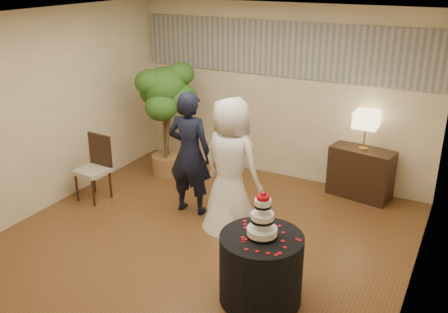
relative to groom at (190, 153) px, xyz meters
The scene contains 15 objects.
floor 1.24m from the groom, 49.02° to the right, with size 5.00×5.00×0.00m, color brown.
ceiling 2.11m from the groom, 49.02° to the right, with size 5.00×5.00×0.00m, color white.
wall_back 1.99m from the groom, 72.63° to the left, with size 5.00×0.06×2.80m, color beige.
wall_front 3.26m from the groom, 79.69° to the right, with size 5.00×0.06×2.80m, color beige.
wall_left 2.10m from the groom, 161.02° to the right, with size 0.06×5.00×2.80m, color beige.
wall_right 3.19m from the groom, 12.15° to the right, with size 0.06×5.00×2.80m, color beige.
mural_border 2.26m from the groom, 72.45° to the left, with size 4.90×0.02×0.85m, color gray.
groom is the anchor object (origin of this frame).
bride 0.71m from the groom, ahead, with size 0.88×0.77×1.79m, color white.
cake_table 2.26m from the groom, 39.27° to the right, with size 0.87×0.87×0.75m, color black.
wedding_cake 2.21m from the groom, 39.27° to the right, with size 0.32×0.32×0.50m, color white, non-canonical shape.
console 2.63m from the groom, 38.30° to the left, with size 0.93×0.41×0.77m, color black.
table_lamp 2.59m from the groom, 38.30° to the left, with size 0.34×0.34×0.58m, color beige, non-canonical shape.
ficus_tree 1.45m from the groom, 137.40° to the left, with size 0.91×0.91×1.92m, color #2E5D1D, non-canonical shape.
side_chair 1.58m from the groom, 166.36° to the right, with size 0.45×0.47×0.98m, color black, non-canonical shape.
Camera 1 is at (2.85, -4.83, 3.35)m, focal length 40.00 mm.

